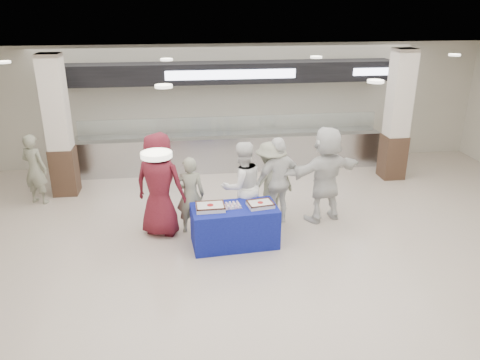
{
  "coord_description": "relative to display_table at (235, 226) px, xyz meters",
  "views": [
    {
      "loc": [
        -1.32,
        -6.42,
        4.27
      ],
      "look_at": [
        -0.24,
        1.6,
        1.13
      ],
      "focal_mm": 35.0,
      "sensor_mm": 36.0,
      "label": 1
    }
  ],
  "objects": [
    {
      "name": "sheet_cake_left",
      "position": [
        -0.44,
        -0.03,
        0.43
      ],
      "size": [
        0.52,
        0.4,
        0.1
      ],
      "color": "white",
      "rests_on": "display_table"
    },
    {
      "name": "sheet_cake_right",
      "position": [
        0.47,
        -0.01,
        0.42
      ],
      "size": [
        0.5,
        0.42,
        0.1
      ],
      "color": "white",
      "rests_on": "display_table"
    },
    {
      "name": "civilian_white",
      "position": [
        1.95,
        0.83,
        0.61
      ],
      "size": [
        1.92,
        1.11,
        1.97
      ],
      "primitive_type": "imported",
      "rotation": [
        0.0,
        0.0,
        3.45
      ],
      "color": "white",
      "rests_on": "ground"
    },
    {
      "name": "soldier_b",
      "position": [
        0.83,
        0.89,
        0.47
      ],
      "size": [
        1.25,
        1.0,
        1.69
      ],
      "primitive_type": "imported",
      "rotation": [
        0.0,
        0.0,
        3.53
      ],
      "color": "gray",
      "rests_on": "ground"
    },
    {
      "name": "ground",
      "position": [
        0.4,
        -1.22,
        -0.38
      ],
      "size": [
        14.0,
        14.0,
        0.0
      ],
      "primitive_type": "plane",
      "color": "beige",
      "rests_on": "ground"
    },
    {
      "name": "chef_tall",
      "position": [
        0.23,
        0.64,
        0.52
      ],
      "size": [
        1.04,
        0.91,
        1.79
      ],
      "primitive_type": "imported",
      "rotation": [
        0.0,
        0.0,
        3.46
      ],
      "color": "white",
      "rests_on": "ground"
    },
    {
      "name": "cupcake_tray",
      "position": [
        -0.05,
        0.03,
        0.4
      ],
      "size": [
        0.38,
        0.3,
        0.06
      ],
      "color": "silver",
      "rests_on": "display_table"
    },
    {
      "name": "serving_line",
      "position": [
        0.4,
        4.17,
        0.78
      ],
      "size": [
        8.7,
        0.85,
        2.8
      ],
      "color": "#B1B3B8",
      "rests_on": "ground"
    },
    {
      "name": "civilian_maroon",
      "position": [
        -1.34,
        0.64,
        0.63
      ],
      "size": [
        1.16,
        0.97,
        2.01
      ],
      "primitive_type": "imported",
      "rotation": [
        0.0,
        0.0,
        2.74
      ],
      "color": "maroon",
      "rests_on": "ground"
    },
    {
      "name": "soldier_a",
      "position": [
        -0.77,
        0.64,
        0.39
      ],
      "size": [
        0.58,
        0.41,
        1.53
      ],
      "primitive_type": "imported",
      "rotation": [
        0.0,
        0.0,
        3.07
      ],
      "color": "gray",
      "rests_on": "ground"
    },
    {
      "name": "column_left",
      "position": [
        -3.6,
        2.98,
        1.15
      ],
      "size": [
        0.55,
        0.55,
        3.2
      ],
      "color": "#39251A",
      "rests_on": "ground"
    },
    {
      "name": "soldier_bg",
      "position": [
        -4.1,
        2.49,
        0.42
      ],
      "size": [
        0.68,
        0.58,
        1.58
      ],
      "primitive_type": "imported",
      "rotation": [
        0.0,
        0.0,
        2.72
      ],
      "color": "gray",
      "rests_on": "ground"
    },
    {
      "name": "column_right",
      "position": [
        4.4,
        2.98,
        1.15
      ],
      "size": [
        0.55,
        0.55,
        3.2
      ],
      "color": "#39251A",
      "rests_on": "ground"
    },
    {
      "name": "display_table",
      "position": [
        0.0,
        0.0,
        0.0
      ],
      "size": [
        1.6,
        0.89,
        0.75
      ],
      "primitive_type": "cube",
      "rotation": [
        0.0,
        0.0,
        0.07
      ],
      "color": "navy",
      "rests_on": "ground"
    },
    {
      "name": "chef_short",
      "position": [
        0.98,
        0.8,
        0.52
      ],
      "size": [
        1.14,
        0.81,
        1.8
      ],
      "primitive_type": "imported",
      "rotation": [
        0.0,
        0.0,
        3.54
      ],
      "color": "white",
      "rests_on": "ground"
    }
  ]
}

